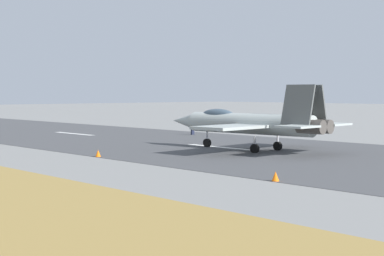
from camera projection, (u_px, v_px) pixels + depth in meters
ground_plane at (224, 148)px, 55.01m from camera, size 400.00×400.00×0.00m
runway_strip at (224, 148)px, 55.00m from camera, size 240.00×26.00×0.02m
fighter_jet at (250, 123)px, 52.22m from camera, size 17.01×13.62×5.55m
crew_person at (193, 128)px, 71.55m from camera, size 0.70×0.36×1.59m
marker_cone_near at (275, 176)px, 34.14m from camera, size 0.44×0.44×0.55m
marker_cone_mid at (98, 153)px, 47.05m from camera, size 0.44×0.44×0.55m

